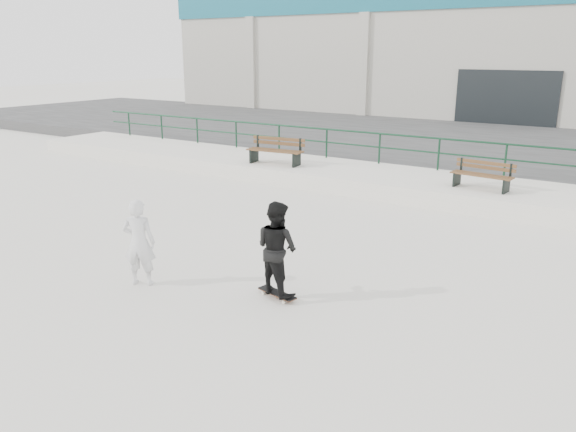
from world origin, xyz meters
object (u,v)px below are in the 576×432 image
Objects in this scene: standing_skater at (277,248)px; bench_left at (276,151)px; bench_right at (482,175)px; seated_skater at (139,242)px; skateboard at (277,293)px.

bench_left is at bearing -43.36° from standing_skater.
bench_right is 1.04× the size of seated_skater.
seated_skater is at bearing -77.59° from bench_left.
bench_right is at bearing -87.24° from standing_skater.
standing_skater is at bearing 172.29° from seated_skater.
skateboard is at bearing -61.92° from bench_left.
seated_skater is (-2.40, -0.86, -0.11)m from standing_skater.
seated_skater is at bearing -147.52° from skateboard.
bench_right is at bearing 93.16° from skateboard.
bench_left reaches higher than skateboard.
skateboard is (5.32, -7.80, -0.86)m from bench_left.
bench_left is 9.14m from seated_skater.
standing_skater is (-1.34, -7.94, 0.04)m from bench_right.
seated_skater is (2.92, -8.66, -0.13)m from bench_left.
bench_left is 9.44m from standing_skater.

